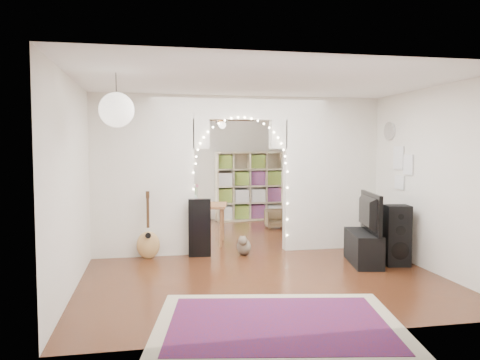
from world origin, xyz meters
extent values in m
plane|color=black|center=(0.00, 0.00, 0.00)|extent=(7.50, 7.50, 0.00)
cube|color=white|center=(0.00, 0.00, 2.70)|extent=(5.00, 7.50, 0.02)
cube|color=silver|center=(0.00, 3.75, 1.35)|extent=(5.00, 0.02, 2.70)
cube|color=silver|center=(0.00, -3.75, 1.35)|extent=(5.00, 0.02, 2.70)
cube|color=silver|center=(-2.50, 0.00, 1.35)|extent=(0.02, 7.50, 2.70)
cube|color=silver|center=(2.50, 0.00, 1.35)|extent=(0.02, 7.50, 2.70)
cube|color=silver|center=(-1.65, 0.00, 1.35)|extent=(1.70, 0.20, 2.70)
cube|color=silver|center=(1.65, 0.00, 1.35)|extent=(1.70, 0.20, 2.70)
cube|color=silver|center=(0.00, 0.00, 2.50)|extent=(1.60, 0.20, 0.40)
cube|color=white|center=(-2.47, 1.80, 1.50)|extent=(0.04, 1.20, 1.40)
cylinder|color=white|center=(2.48, -0.60, 2.10)|extent=(0.03, 0.31, 0.31)
sphere|color=white|center=(-1.90, -2.40, 2.25)|extent=(0.40, 0.40, 0.40)
cube|color=maroon|center=(-0.25, -3.40, 0.01)|extent=(2.82, 2.30, 0.02)
cube|color=black|center=(-0.73, -0.25, 0.48)|extent=(0.38, 0.15, 0.97)
ellipsoid|color=#B48B48|center=(-1.58, -0.25, 0.40)|extent=(0.39, 0.18, 0.45)
cube|color=black|center=(-1.58, -0.25, 0.77)|extent=(0.05, 0.03, 0.52)
cube|color=black|center=(-1.58, -0.25, 1.05)|extent=(0.06, 0.03, 0.11)
ellipsoid|color=brown|center=(0.02, -0.25, 0.13)|extent=(0.35, 0.43, 0.27)
sphere|color=brown|center=(-0.03, -0.40, 0.27)|extent=(0.20, 0.20, 0.16)
cone|color=brown|center=(-0.07, -0.40, 0.34)|extent=(0.05, 0.05, 0.06)
cone|color=brown|center=(0.01, -0.40, 0.34)|extent=(0.05, 0.05, 0.06)
cylinder|color=brown|center=(0.09, -0.06, 0.04)|extent=(0.12, 0.25, 0.08)
cube|color=black|center=(2.20, -1.40, 0.47)|extent=(0.41, 0.37, 0.93)
cylinder|color=black|center=(2.17, -1.56, 0.26)|extent=(0.27, 0.07, 0.27)
cylinder|color=black|center=(2.17, -1.56, 0.57)|extent=(0.15, 0.05, 0.15)
cylinder|color=black|center=(2.17, -1.56, 0.78)|extent=(0.09, 0.03, 0.08)
cube|color=black|center=(1.73, -1.22, 0.25)|extent=(0.59, 1.06, 0.50)
imported|color=black|center=(1.73, -1.22, 0.81)|extent=(0.35, 1.08, 0.62)
cube|color=beige|center=(0.90, 3.50, 0.86)|extent=(1.73, 0.74, 1.72)
cube|color=brown|center=(-0.72, 0.83, 0.73)|extent=(1.34, 1.03, 0.05)
cylinder|color=brown|center=(-1.29, 0.62, 0.35)|extent=(0.05, 0.05, 0.70)
cylinder|color=brown|center=(-0.28, 0.41, 0.35)|extent=(0.05, 0.05, 0.70)
cylinder|color=brown|center=(-1.16, 1.25, 0.35)|extent=(0.05, 0.05, 0.70)
cylinder|color=brown|center=(-0.14, 1.03, 0.35)|extent=(0.05, 0.05, 0.70)
imported|color=white|center=(-0.72, 0.83, 0.85)|extent=(0.22, 0.22, 0.19)
imported|color=brown|center=(-0.91, 2.64, 0.28)|extent=(0.67, 0.68, 0.55)
imported|color=brown|center=(1.25, 2.20, 0.21)|extent=(0.47, 0.48, 0.42)
camera|label=1|loc=(-1.53, -7.95, 1.82)|focal=35.00mm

